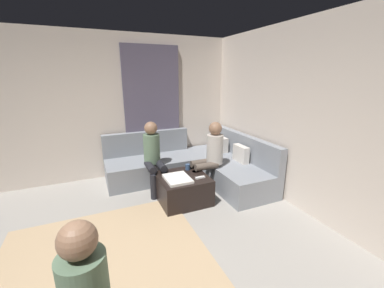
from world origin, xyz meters
TOP-DOWN VIEW (x-y plane):
  - wall_back at (0.00, 2.94)m, footprint 6.00×0.12m
  - wall_left at (-2.94, 0.00)m, footprint 0.12×6.00m
  - curtain_panel at (-2.84, 1.30)m, footprint 0.06×1.10m
  - area_rug at (-0.20, 0.10)m, footprint 2.60×2.20m
  - sectional_couch at (-2.08, 1.88)m, footprint 2.10×2.55m
  - ottoman at (-1.38, 1.36)m, footprint 0.76×0.76m
  - folded_blanket at (-1.28, 1.24)m, footprint 0.44×0.36m
  - coffee_mug at (-1.60, 1.54)m, footprint 0.08×0.08m
  - game_remote at (-1.20, 1.58)m, footprint 0.05×0.15m
  - person_on_couch_back at (-1.57, 1.93)m, footprint 0.30×0.60m
  - person_on_couch_side at (-1.93, 1.05)m, footprint 0.60×0.30m

SIDE VIEW (x-z plane):
  - area_rug at x=-0.20m, z-range 0.00..0.01m
  - ottoman at x=-1.38m, z-range 0.00..0.42m
  - sectional_couch at x=-2.08m, z-range -0.15..0.72m
  - game_remote at x=-1.20m, z-range 0.42..0.44m
  - folded_blanket at x=-1.28m, z-range 0.42..0.46m
  - coffee_mug at x=-1.60m, z-range 0.42..0.52m
  - person_on_couch_back at x=-1.57m, z-range 0.06..1.26m
  - person_on_couch_side at x=-1.93m, z-range 0.06..1.26m
  - curtain_panel at x=-2.84m, z-range 0.00..2.50m
  - wall_back at x=0.00m, z-range 0.00..2.70m
  - wall_left at x=-2.94m, z-range 0.00..2.70m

